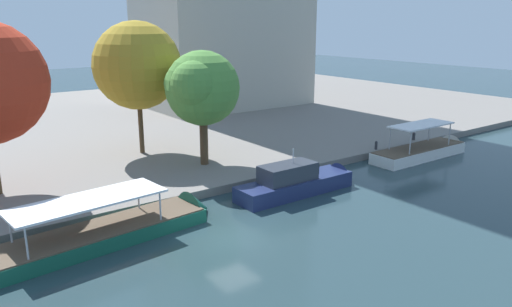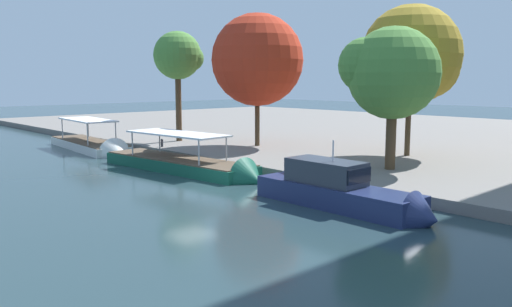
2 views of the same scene
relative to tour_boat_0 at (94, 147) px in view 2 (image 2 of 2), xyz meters
name	(u,v)px [view 2 (image 2 of 2)]	position (x,y,z in m)	size (l,w,h in m)	color
ground_plane	(191,193)	(20.46, -3.92, -0.30)	(220.00, 220.00, 0.00)	#23383D
dock_promenade	(467,140)	(20.46, 30.05, 0.01)	(120.00, 55.00, 0.62)	slate
tour_boat_0	(94,147)	(0.00, 0.00, 0.00)	(13.72, 4.20, 4.05)	silver
tour_boat_1	(188,168)	(14.82, -0.08, -0.02)	(14.61, 4.37, 3.91)	#14513D
motor_yacht_2	(344,195)	(28.58, -0.43, 0.36)	(10.03, 2.38, 4.12)	navy
mooring_bollard_1	(162,143)	(6.03, 3.40, 0.69)	(0.23, 0.23, 0.70)	#2D2D33
tree_0	(388,72)	(25.38, 7.93, 6.55)	(6.00, 5.84, 9.06)	#4C3823
tree_1	(180,57)	(3.35, 7.27, 8.14)	(4.45, 4.45, 10.21)	#4C3823
tree_2	(414,56)	(23.21, 14.66, 7.82)	(7.39, 7.39, 11.27)	#4C3823
tree_3	(255,59)	(10.64, 10.12, 7.86)	(8.28, 7.93, 11.40)	#4C3823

